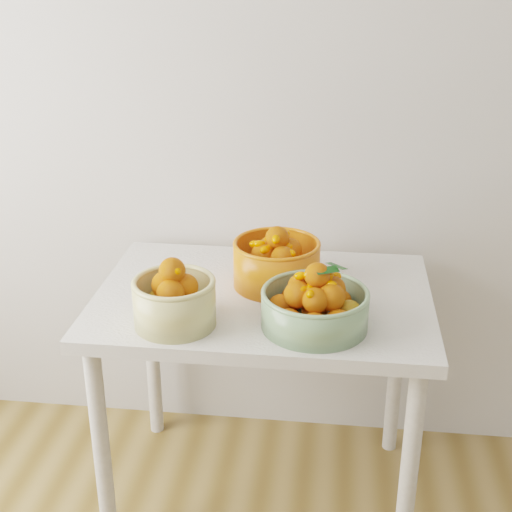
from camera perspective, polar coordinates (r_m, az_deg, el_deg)
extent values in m
cube|color=beige|center=(2.33, 7.02, 14.59)|extent=(4.00, 0.04, 2.70)
cube|color=silver|center=(2.14, 0.59, -3.49)|extent=(1.00, 0.70, 0.04)
cylinder|color=silver|center=(2.20, -12.24, -15.00)|extent=(0.05, 0.05, 0.71)
cylinder|color=silver|center=(2.11, 12.11, -16.80)|extent=(0.05, 0.05, 0.71)
cylinder|color=silver|center=(2.65, -8.31, -7.37)|extent=(0.05, 0.05, 0.71)
cylinder|color=silver|center=(2.58, 11.15, -8.51)|extent=(0.05, 0.05, 0.71)
cylinder|color=#D0C47F|center=(1.95, -6.53, -3.79)|extent=(0.28, 0.28, 0.13)
torus|color=#D0C47F|center=(1.92, -6.62, -2.10)|extent=(0.28, 0.28, 0.02)
sphere|color=#D1660C|center=(1.94, -4.88, -4.27)|extent=(0.07, 0.07, 0.07)
sphere|color=#D1660C|center=(2.00, -5.61, -3.46)|extent=(0.07, 0.07, 0.07)
sphere|color=#D1660C|center=(1.99, -7.61, -3.60)|extent=(0.08, 0.08, 0.08)
sphere|color=#E95400|center=(1.93, -8.04, -4.52)|extent=(0.07, 0.07, 0.07)
sphere|color=#E95400|center=(1.90, -6.29, -4.90)|extent=(0.08, 0.08, 0.08)
sphere|color=#E95400|center=(1.95, -6.51, -4.13)|extent=(0.07, 0.07, 0.07)
sphere|color=#E95400|center=(1.93, -5.68, -2.46)|extent=(0.07, 0.07, 0.07)
sphere|color=#E95400|center=(1.95, -7.22, -2.31)|extent=(0.08, 0.08, 0.08)
sphere|color=#E95400|center=(1.90, -6.85, -2.99)|extent=(0.08, 0.08, 0.08)
sphere|color=#E95400|center=(1.91, -6.73, -1.16)|extent=(0.07, 0.07, 0.07)
ellipsoid|color=#FE6700|center=(1.91, -6.68, -1.50)|extent=(0.03, 0.04, 0.04)
ellipsoid|color=#FE6700|center=(1.93, -7.02, -1.85)|extent=(0.04, 0.05, 0.04)
ellipsoid|color=#FE6700|center=(1.94, -6.50, -1.90)|extent=(0.03, 0.04, 0.03)
ellipsoid|color=#FE6700|center=(1.96, -6.59, -1.42)|extent=(0.03, 0.04, 0.03)
ellipsoid|color=#FE6700|center=(1.89, -6.46, -1.14)|extent=(0.05, 0.05, 0.03)
cylinder|color=gray|center=(1.94, 4.72, -4.32)|extent=(0.37, 0.37, 0.10)
torus|color=gray|center=(1.91, 4.77, -2.97)|extent=(0.37, 0.37, 0.01)
sphere|color=#D1660C|center=(1.94, 7.46, -4.55)|extent=(0.07, 0.07, 0.07)
sphere|color=#E95400|center=(2.00, 6.70, -3.61)|extent=(0.07, 0.07, 0.07)
sphere|color=#E95400|center=(2.02, 4.86, -3.17)|extent=(0.07, 0.07, 0.07)
sphere|color=#E95400|center=(2.00, 3.01, -3.39)|extent=(0.07, 0.07, 0.07)
sphere|color=#E95400|center=(1.95, 2.00, -4.17)|extent=(0.08, 0.08, 0.08)
sphere|color=#E95400|center=(1.88, 2.68, -5.23)|extent=(0.07, 0.07, 0.07)
sphere|color=#E95400|center=(1.86, 4.71, -5.71)|extent=(0.08, 0.08, 0.08)
sphere|color=#E95400|center=(1.88, 6.60, -5.42)|extent=(0.08, 0.08, 0.08)
sphere|color=#E95400|center=(1.94, 4.72, -4.38)|extent=(0.07, 0.07, 0.07)
sphere|color=#E95400|center=(1.93, 6.15, -2.64)|extent=(0.07, 0.07, 0.07)
sphere|color=#E95400|center=(1.96, 4.88, -2.22)|extent=(0.07, 0.07, 0.07)
sphere|color=#E95400|center=(1.94, 3.56, -2.44)|extent=(0.07, 0.07, 0.07)
sphere|color=#E95400|center=(1.89, 3.35, -3.10)|extent=(0.07, 0.07, 0.07)
sphere|color=#E95400|center=(1.87, 4.76, -3.56)|extent=(0.07, 0.07, 0.07)
sphere|color=#E95400|center=(1.89, 6.05, -3.30)|extent=(0.07, 0.07, 0.07)
sphere|color=#E95400|center=(1.89, 4.94, -1.55)|extent=(0.07, 0.07, 0.07)
ellipsoid|color=#FE6700|center=(1.93, 3.79, -1.64)|extent=(0.04, 0.04, 0.03)
ellipsoid|color=#FE6700|center=(1.87, 3.75, -2.74)|extent=(0.04, 0.04, 0.03)
ellipsoid|color=#FE6700|center=(1.90, 5.76, -1.57)|extent=(0.04, 0.03, 0.03)
ellipsoid|color=#FE6700|center=(1.88, 6.03, -2.29)|extent=(0.04, 0.04, 0.03)
ellipsoid|color=#FE6700|center=(1.89, 4.31, -1.44)|extent=(0.04, 0.03, 0.04)
ellipsoid|color=#FE6700|center=(1.89, 4.51, -1.40)|extent=(0.04, 0.03, 0.04)
ellipsoid|color=#FE6700|center=(1.89, 5.59, -1.53)|extent=(0.04, 0.03, 0.03)
ellipsoid|color=#FE6700|center=(1.91, 5.68, -1.81)|extent=(0.04, 0.04, 0.03)
ellipsoid|color=#FE6700|center=(1.95, 6.44, -1.61)|extent=(0.04, 0.04, 0.03)
ellipsoid|color=#FE6700|center=(1.90, 4.32, -1.73)|extent=(0.04, 0.03, 0.03)
ellipsoid|color=#FE6700|center=(1.90, 3.55, -1.60)|extent=(0.04, 0.03, 0.03)
ellipsoid|color=#FE6700|center=(1.93, 4.72, -1.20)|extent=(0.03, 0.04, 0.03)
ellipsoid|color=#FE6700|center=(1.89, 4.45, -2.40)|extent=(0.04, 0.05, 0.04)
ellipsoid|color=#FE6700|center=(1.95, 5.90, -1.51)|extent=(0.04, 0.05, 0.04)
ellipsoid|color=#FE6700|center=(1.96, 4.91, -1.69)|extent=(0.02, 0.04, 0.03)
ellipsoid|color=#FE6700|center=(1.88, 4.32, -2.70)|extent=(0.04, 0.04, 0.03)
ellipsoid|color=#FE6700|center=(1.85, 4.40, -3.09)|extent=(0.03, 0.04, 0.04)
cylinder|color=orange|center=(2.16, 1.65, -0.68)|extent=(0.34, 0.34, 0.14)
torus|color=orange|center=(2.13, 1.67, 0.99)|extent=(0.35, 0.35, 0.01)
sphere|color=#D1660C|center=(2.16, 3.71, -1.30)|extent=(0.07, 0.07, 0.07)
sphere|color=#E95400|center=(2.23, 2.78, -0.47)|extent=(0.07, 0.07, 0.07)
sphere|color=#E95400|center=(2.23, 0.81, -0.38)|extent=(0.08, 0.08, 0.08)
sphere|color=#E95400|center=(2.17, -0.43, -1.09)|extent=(0.08, 0.08, 0.08)
sphere|color=#E95400|center=(2.11, 0.51, -1.89)|extent=(0.07, 0.07, 0.07)
sphere|color=#E95400|center=(2.10, 2.50, -1.98)|extent=(0.07, 0.07, 0.07)
sphere|color=#E95400|center=(2.17, 1.65, -1.15)|extent=(0.07, 0.07, 0.07)
sphere|color=#E95400|center=(2.16, 2.69, 0.44)|extent=(0.08, 0.08, 0.08)
sphere|color=#E95400|center=(2.18, 1.13, 0.65)|extent=(0.07, 0.07, 0.07)
sphere|color=#E95400|center=(2.13, 0.56, 0.12)|extent=(0.07, 0.07, 0.07)
sphere|color=#E95400|center=(2.11, 2.15, -0.17)|extent=(0.07, 0.07, 0.07)
sphere|color=#E95400|center=(2.13, 1.71, 1.46)|extent=(0.07, 0.07, 0.07)
ellipsoid|color=#FE6700|center=(2.12, 0.29, 0.96)|extent=(0.04, 0.04, 0.03)
ellipsoid|color=#FE6700|center=(2.15, 1.09, 1.34)|extent=(0.05, 0.05, 0.03)
ellipsoid|color=#FE6700|center=(2.13, 1.12, 0.72)|extent=(0.05, 0.04, 0.03)
ellipsoid|color=#FE6700|center=(2.13, 2.08, 0.95)|extent=(0.04, 0.03, 0.03)
ellipsoid|color=#FE6700|center=(2.17, 2.36, 1.80)|extent=(0.04, 0.04, 0.03)
ellipsoid|color=#FE6700|center=(2.13, 1.69, 0.73)|extent=(0.03, 0.05, 0.04)
ellipsoid|color=#FE6700|center=(2.14, 1.38, 1.67)|extent=(0.05, 0.04, 0.04)
ellipsoid|color=#FE6700|center=(2.10, 2.80, 0.22)|extent=(0.04, 0.04, 0.03)
ellipsoid|color=#FE6700|center=(2.14, -0.08, 0.94)|extent=(0.04, 0.03, 0.03)
ellipsoid|color=#FE6700|center=(2.10, 0.73, 0.49)|extent=(0.05, 0.05, 0.03)
ellipsoid|color=#FE6700|center=(2.09, 1.60, 1.35)|extent=(0.03, 0.04, 0.04)
ellipsoid|color=#FE6700|center=(2.13, 2.49, 0.73)|extent=(0.04, 0.03, 0.04)
ellipsoid|color=#FE6700|center=(2.13, 1.36, 0.83)|extent=(0.05, 0.04, 0.03)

